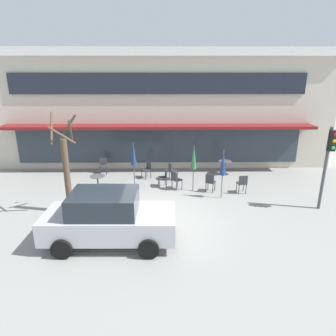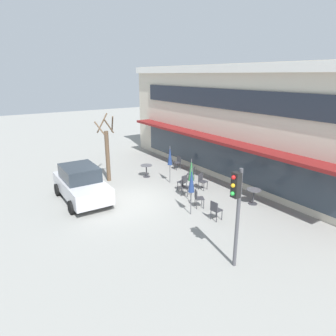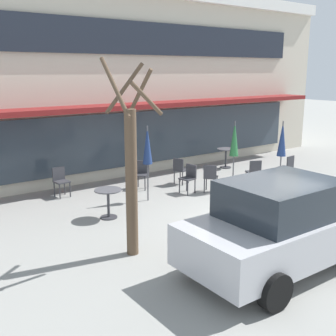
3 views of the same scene
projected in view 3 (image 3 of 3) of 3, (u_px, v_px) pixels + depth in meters
ground_plane at (256, 223)px, 10.55m from camera, size 80.00×80.00×0.00m
building_facade at (80, 80)px, 17.59m from camera, size 19.95×9.10×6.65m
cafe_table_near_wall at (108, 199)px, 10.78m from camera, size 0.70×0.70×0.76m
cafe_table_streetside at (226, 155)px, 16.36m from camera, size 0.70×0.70×0.76m
patio_umbrella_green_folded at (234, 139)px, 13.12m from camera, size 0.28×0.28×2.20m
patio_umbrella_cream_folded at (282, 139)px, 13.10m from camera, size 0.28×0.28×2.20m
patio_umbrella_corner_open at (147, 146)px, 11.99m from camera, size 0.28×0.28×2.20m
cafe_chair_0 at (210, 176)px, 13.04m from camera, size 0.56×0.56×0.89m
cafe_chair_1 at (254, 171)px, 13.69m from camera, size 0.53×0.53×0.89m
cafe_chair_2 at (142, 172)px, 13.50m from camera, size 0.56×0.56×0.89m
cafe_chair_3 at (287, 166)px, 14.38m from camera, size 0.44×0.44×0.89m
cafe_chair_4 at (180, 169)px, 14.01m from camera, size 0.49×0.49×0.89m
cafe_chair_5 at (189, 176)px, 12.99m from camera, size 0.46×0.46×0.89m
cafe_chair_6 at (60, 179)px, 12.64m from camera, size 0.43×0.43×0.89m
parked_sedan at (284, 225)px, 7.94m from camera, size 4.22×2.06×1.76m
street_tree at (131, 171)px, 8.38m from camera, size 1.03×1.09×3.97m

